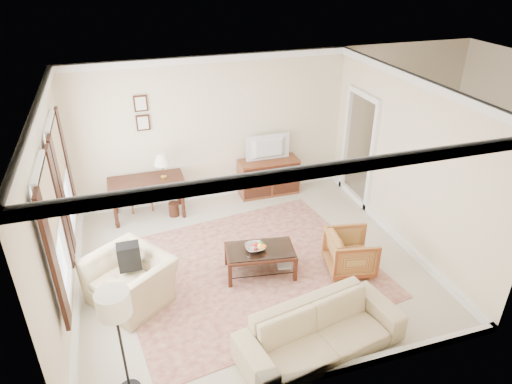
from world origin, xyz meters
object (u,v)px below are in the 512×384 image
writing_desk (146,185)px  striped_armchair (351,251)px  coffee_table (260,255)px  club_armchair (130,273)px  tv (269,141)px  sideboard (268,177)px  sofa (321,326)px

writing_desk → striped_armchair: (2.91, -2.70, -0.29)m
coffee_table → striped_armchair: striped_armchair is taller
club_armchair → writing_desk: bearing=132.7°
writing_desk → coffee_table: 2.80m
writing_desk → tv: tv is taller
coffee_table → striped_armchair: 1.45m
coffee_table → striped_armchair: (1.40, -0.36, 0.02)m
sideboard → club_armchair: club_armchair is taller
club_armchair → sofa: club_armchair is taller
sideboard → striped_armchair: (0.40, -2.89, -0.01)m
coffee_table → striped_armchair: bearing=-14.4°
coffee_table → sofa: size_ratio=0.54×
sideboard → club_armchair: bearing=-139.5°
club_armchair → sofa: (2.23, -1.73, -0.07)m
tv → striped_armchair: 3.01m
writing_desk → coffee_table: writing_desk is taller
sideboard → club_armchair: 3.94m
striped_armchair → coffee_table: bearing=86.3°
writing_desk → club_armchair: 2.43m
tv → sofa: (-0.76, -4.27, -0.78)m
club_armchair → sofa: size_ratio=0.52×
sideboard → sofa: 4.36m
coffee_table → sofa: 1.78m
writing_desk → striped_armchair: size_ratio=1.90×
club_armchair → striped_armchair: bearing=48.9°
striped_armchair → club_armchair: club_armchair is taller
sideboard → coffee_table: sideboard is taller
striped_armchair → tv: bearing=18.6°
sideboard → coffee_table: size_ratio=1.07×
writing_desk → club_armchair: (-0.49, -2.38, -0.17)m
sideboard → striped_armchair: 2.91m
writing_desk → sideboard: size_ratio=1.13×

